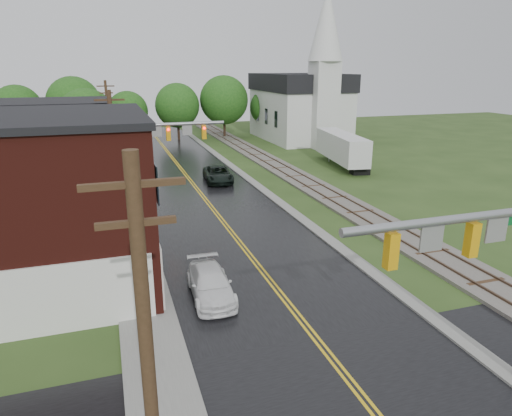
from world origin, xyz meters
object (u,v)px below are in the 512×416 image
traffic_signal_near (490,253)px  tree_left_c (32,131)px  utility_pole_a (148,367)px  suv_dark (218,174)px  traffic_signal_far (159,141)px  tree_left_e (89,119)px  utility_pole_c (109,122)px  pickup_white (210,284)px  semi_trailer (342,147)px  utility_pole_b (115,159)px  church (302,100)px

traffic_signal_near → tree_left_c: (-17.32, 37.90, -0.46)m
utility_pole_a → suv_dark: size_ratio=1.74×
traffic_signal_far → tree_left_e: bearing=105.9°
utility_pole_c → pickup_white: (3.60, -32.96, -4.06)m
utility_pole_c → pickup_white: size_ratio=1.99×
tree_left_c → semi_trailer: 30.96m
utility_pole_b → semi_trailer: bearing=29.8°
traffic_signal_near → pickup_white: (-6.67, 9.04, -4.31)m
utility_pole_b → suv_dark: 14.69m
utility_pole_c → tree_left_c: size_ratio=1.18×
suv_dark → tree_left_c: bearing=161.3°
utility_pole_a → utility_pole_b: bearing=90.0°
traffic_signal_far → tree_left_e: tree_left_e is taller
traffic_signal_far → utility_pole_c: (-3.33, 17.00, -0.25)m
utility_pole_a → tree_left_c: (-7.05, 39.90, -0.21)m
utility_pole_b → pickup_white: utility_pole_b is taller
tree_left_e → semi_trailer: size_ratio=0.74×
tree_left_c → church: bearing=22.2°
suv_dark → semi_trailer: (14.31, 2.70, 1.40)m
utility_pole_a → tree_left_c: 40.52m
traffic_signal_near → church: bearing=72.3°
church → suv_dark: church is taller
traffic_signal_far → semi_trailer: bearing=22.7°
semi_trailer → church: bearing=79.8°
pickup_white → semi_trailer: 31.52m
church → utility_pole_c: bearing=-160.0°
traffic_signal_far → semi_trailer: 22.05m
church → semi_trailer: bearing=-100.2°
tree_left_c → pickup_white: tree_left_c is taller
traffic_signal_far → utility_pole_b: 6.01m
suv_dark → traffic_signal_near: bearing=-82.9°
church → semi_trailer: (-3.30, -18.29, -3.72)m
traffic_signal_near → traffic_signal_far: 25.94m
utility_pole_c → semi_trailer: utility_pole_c is taller
utility_pole_b → suv_dark: utility_pole_b is taller
traffic_signal_far → pickup_white: (0.27, -15.96, -4.32)m
semi_trailer → tree_left_e: bearing=157.7°
church → tree_left_e: (-28.85, -7.84, -1.02)m
tree_left_c → tree_left_e: tree_left_e is taller
utility_pole_a → pickup_white: size_ratio=1.99×
pickup_white → semi_trailer: (19.90, 24.40, 1.46)m
tree_left_e → pickup_white: bearing=-80.8°
utility_pole_b → tree_left_e: utility_pole_b is taller
traffic_signal_far → utility_pole_a: (-3.33, -27.00, -0.25)m
utility_pole_a → utility_pole_c: 44.00m
tree_left_c → tree_left_e: bearing=50.2°
utility_pole_a → pickup_white: utility_pole_a is taller
suv_dark → semi_trailer: semi_trailer is taller
traffic_signal_far → pickup_white: bearing=-89.0°
church → traffic_signal_far: church is taller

